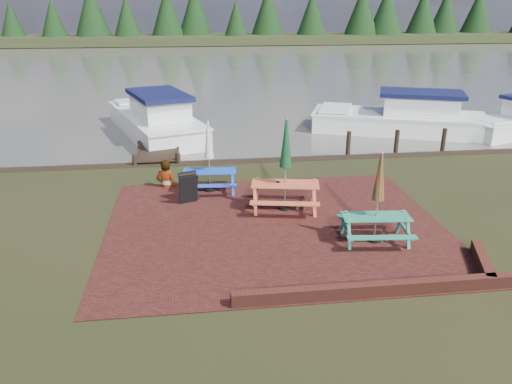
{
  "coord_description": "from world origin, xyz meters",
  "views": [
    {
      "loc": [
        -2.08,
        -11.07,
        5.69
      ],
      "look_at": [
        -0.53,
        1.09,
        1.0
      ],
      "focal_mm": 35.0,
      "sensor_mm": 36.0,
      "label": 1
    }
  ],
  "objects_px": {
    "person": "(165,160)",
    "picnic_table_teal": "(377,212)",
    "boat_near": "(402,119)",
    "chalkboard": "(189,188)",
    "picnic_table_red": "(285,179)",
    "boat_jetty": "(156,121)",
    "jetty": "(162,133)",
    "picnic_table_blue": "(209,167)"
  },
  "relations": [
    {
      "from": "picnic_table_red",
      "to": "person",
      "type": "bearing_deg",
      "value": 157.68
    },
    {
      "from": "picnic_table_teal",
      "to": "boat_jetty",
      "type": "xyz_separation_m",
      "value": [
        -6.13,
        12.43,
        -0.33
      ]
    },
    {
      "from": "picnic_table_red",
      "to": "person",
      "type": "height_order",
      "value": "picnic_table_red"
    },
    {
      "from": "picnic_table_blue",
      "to": "boat_near",
      "type": "height_order",
      "value": "picnic_table_blue"
    },
    {
      "from": "picnic_table_blue",
      "to": "chalkboard",
      "type": "height_order",
      "value": "picnic_table_blue"
    },
    {
      "from": "picnic_table_blue",
      "to": "jetty",
      "type": "bearing_deg",
      "value": 107.42
    },
    {
      "from": "chalkboard",
      "to": "jetty",
      "type": "xyz_separation_m",
      "value": [
        -1.19,
        8.2,
        -0.36
      ]
    },
    {
      "from": "boat_jetty",
      "to": "boat_near",
      "type": "distance_m",
      "value": 11.65
    },
    {
      "from": "jetty",
      "to": "picnic_table_red",
      "type": "bearing_deg",
      "value": -66.5
    },
    {
      "from": "boat_near",
      "to": "jetty",
      "type": "bearing_deg",
      "value": 111.26
    },
    {
      "from": "person",
      "to": "boat_jetty",
      "type": "bearing_deg",
      "value": -70.14
    },
    {
      "from": "jetty",
      "to": "person",
      "type": "height_order",
      "value": "person"
    },
    {
      "from": "person",
      "to": "picnic_table_teal",
      "type": "bearing_deg",
      "value": 153.45
    },
    {
      "from": "picnic_table_blue",
      "to": "person",
      "type": "xyz_separation_m",
      "value": [
        -1.4,
        0.53,
        0.12
      ]
    },
    {
      "from": "chalkboard",
      "to": "person",
      "type": "distance_m",
      "value": 1.64
    },
    {
      "from": "picnic_table_teal",
      "to": "person",
      "type": "bearing_deg",
      "value": 144.88
    },
    {
      "from": "boat_jetty",
      "to": "jetty",
      "type": "bearing_deg",
      "value": -91.83
    },
    {
      "from": "picnic_table_teal",
      "to": "boat_jetty",
      "type": "distance_m",
      "value": 13.86
    },
    {
      "from": "picnic_table_blue",
      "to": "chalkboard",
      "type": "bearing_deg",
      "value": -124.66
    },
    {
      "from": "picnic_table_red",
      "to": "picnic_table_blue",
      "type": "distance_m",
      "value": 2.75
    },
    {
      "from": "chalkboard",
      "to": "boat_near",
      "type": "bearing_deg",
      "value": 18.93
    },
    {
      "from": "jetty",
      "to": "boat_jetty",
      "type": "bearing_deg",
      "value": 107.04
    },
    {
      "from": "jetty",
      "to": "boat_jetty",
      "type": "distance_m",
      "value": 1.09
    },
    {
      "from": "picnic_table_red",
      "to": "boat_jetty",
      "type": "height_order",
      "value": "picnic_table_red"
    },
    {
      "from": "chalkboard",
      "to": "boat_near",
      "type": "relative_size",
      "value": 0.11
    },
    {
      "from": "picnic_table_red",
      "to": "boat_jetty",
      "type": "distance_m",
      "value": 10.95
    },
    {
      "from": "picnic_table_teal",
      "to": "picnic_table_blue",
      "type": "relative_size",
      "value": 1.01
    },
    {
      "from": "boat_jetty",
      "to": "person",
      "type": "xyz_separation_m",
      "value": [
        0.76,
        -7.78,
        0.44
      ]
    },
    {
      "from": "picnic_table_blue",
      "to": "boat_jetty",
      "type": "height_order",
      "value": "picnic_table_blue"
    },
    {
      "from": "jetty",
      "to": "person",
      "type": "distance_m",
      "value": 6.87
    },
    {
      "from": "picnic_table_blue",
      "to": "boat_near",
      "type": "relative_size",
      "value": 0.27
    },
    {
      "from": "picnic_table_blue",
      "to": "boat_near",
      "type": "bearing_deg",
      "value": 41.13
    },
    {
      "from": "picnic_table_teal",
      "to": "chalkboard",
      "type": "relative_size",
      "value": 2.57
    },
    {
      "from": "picnic_table_blue",
      "to": "boat_jetty",
      "type": "xyz_separation_m",
      "value": [
        -2.16,
        8.31,
        -0.32
      ]
    },
    {
      "from": "picnic_table_red",
      "to": "jetty",
      "type": "height_order",
      "value": "picnic_table_red"
    },
    {
      "from": "boat_near",
      "to": "person",
      "type": "height_order",
      "value": "person"
    },
    {
      "from": "boat_near",
      "to": "chalkboard",
      "type": "bearing_deg",
      "value": 150.21
    },
    {
      "from": "picnic_table_red",
      "to": "jetty",
      "type": "relative_size",
      "value": 0.3
    },
    {
      "from": "chalkboard",
      "to": "boat_near",
      "type": "distance_m",
      "value": 13.05
    },
    {
      "from": "jetty",
      "to": "picnic_table_teal",
      "type": "bearing_deg",
      "value": -63.02
    },
    {
      "from": "boat_jetty",
      "to": "boat_near",
      "type": "bearing_deg",
      "value": -23.52
    },
    {
      "from": "picnic_table_blue",
      "to": "jetty",
      "type": "height_order",
      "value": "picnic_table_blue"
    }
  ]
}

